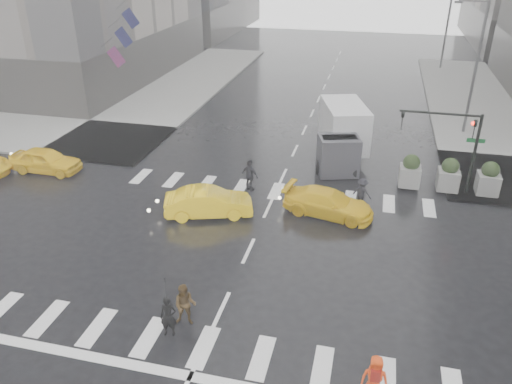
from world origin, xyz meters
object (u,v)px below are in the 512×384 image
(pedestrian_orange, at_px, (374,379))
(box_truck, at_px, (342,133))
(taxi_front, at_px, (46,160))
(taxi_mid, at_px, (209,202))
(pedestrian_brown, at_px, (185,305))
(traffic_signal_pole, at_px, (457,137))

(pedestrian_orange, bearing_deg, box_truck, 94.64)
(taxi_front, bearing_deg, taxi_mid, -103.75)
(pedestrian_brown, bearing_deg, traffic_signal_pole, 41.98)
(taxi_front, bearing_deg, box_truck, -70.56)
(pedestrian_brown, bearing_deg, taxi_mid, 92.12)
(taxi_mid, height_order, box_truck, box_truck)
(traffic_signal_pole, height_order, box_truck, traffic_signal_pole)
(taxi_front, bearing_deg, pedestrian_orange, -122.17)
(box_truck, bearing_deg, pedestrian_brown, -120.82)
(pedestrian_brown, bearing_deg, taxi_front, 130.26)
(traffic_signal_pole, relative_size, taxi_front, 1.08)
(traffic_signal_pole, relative_size, pedestrian_brown, 2.71)
(taxi_mid, bearing_deg, box_truck, -52.19)
(box_truck, bearing_deg, taxi_front, -177.57)
(traffic_signal_pole, xyz_separation_m, pedestrian_orange, (-3.42, -14.81, -2.39))
(traffic_signal_pole, distance_m, taxi_front, 22.97)
(taxi_front, height_order, taxi_mid, taxi_front)
(traffic_signal_pole, bearing_deg, pedestrian_brown, -127.47)
(pedestrian_brown, height_order, taxi_mid, pedestrian_brown)
(taxi_mid, xyz_separation_m, box_truck, (5.71, 8.56, 1.06))
(taxi_front, relative_size, box_truck, 0.67)
(taxi_front, distance_m, box_truck, 17.71)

